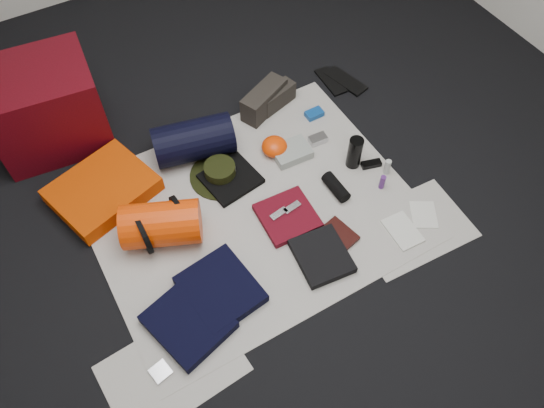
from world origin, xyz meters
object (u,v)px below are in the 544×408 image
stuff_sack (161,224)px  navy_duffel (194,140)px  red_cabinet (45,107)px  sleeping_pad (103,190)px  paperback_book (340,234)px  water_bottle (355,153)px  compact_camera (318,139)px

stuff_sack → navy_duffel: size_ratio=0.88×
red_cabinet → sleeping_pad: size_ratio=1.15×
sleeping_pad → paperback_book: (0.94, -0.83, -0.03)m
navy_duffel → water_bottle: bearing=-22.3°
paperback_book → red_cabinet: bearing=114.2°
sleeping_pad → water_bottle: (1.26, -0.49, 0.05)m
stuff_sack → water_bottle: size_ratio=1.93×
sleeping_pad → paperback_book: bearing=-41.5°
red_cabinet → water_bottle: 1.69m
compact_camera → stuff_sack: bearing=-168.0°
navy_duffel → stuff_sack: bearing=-119.1°
sleeping_pad → stuff_sack: stuff_sack is taller
stuff_sack → navy_duffel: bearing=48.3°
navy_duffel → water_bottle: 0.88m
sleeping_pad → navy_duffel: (0.54, 0.01, 0.07)m
red_cabinet → paperback_book: 1.72m
compact_camera → paperback_book: 0.63m
navy_duffel → paperback_book: (0.40, -0.85, -0.10)m
sleeping_pad → compact_camera: bearing=-12.0°
red_cabinet → stuff_sack: 0.97m
red_cabinet → stuff_sack: (0.26, -0.93, -0.12)m
stuff_sack → paperback_book: bearing=-29.6°
navy_duffel → water_bottle: size_ratio=2.20×
red_cabinet → paperback_book: red_cabinet is taller
stuff_sack → compact_camera: stuff_sack is taller
water_bottle → compact_camera: water_bottle is taller
red_cabinet → compact_camera: red_cabinet is taller
red_cabinet → water_bottle: bearing=-31.0°
stuff_sack → compact_camera: (1.01, 0.15, -0.09)m
sleeping_pad → water_bottle: 1.35m
red_cabinet → sleeping_pad: (0.08, -0.53, -0.19)m
sleeping_pad → compact_camera: sleeping_pad is taller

